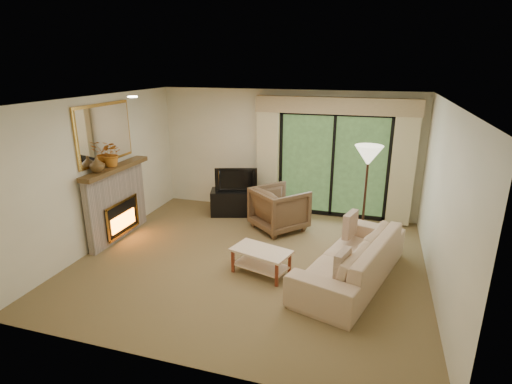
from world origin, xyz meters
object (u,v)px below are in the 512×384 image
(armchair, at_px, (279,209))
(sofa, at_px, (351,258))
(media_console, at_px, (237,202))
(coffee_table, at_px, (261,262))

(armchair, relative_size, sofa, 0.38)
(media_console, bearing_deg, coffee_table, -79.26)
(coffee_table, bearing_deg, armchair, 110.46)
(media_console, distance_m, armchair, 1.19)
(armchair, distance_m, coffee_table, 1.80)
(media_console, relative_size, sofa, 0.44)
(media_console, height_order, coffee_table, media_console)
(armchair, distance_m, sofa, 2.15)
(armchair, bearing_deg, media_console, 15.06)
(armchair, xyz_separation_m, coffee_table, (0.15, -1.78, -0.22))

